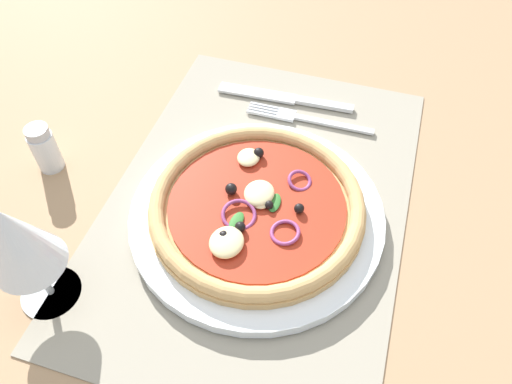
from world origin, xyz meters
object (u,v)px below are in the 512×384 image
at_px(wine_glass, 17,242).
at_px(pepper_shaker, 45,149).
at_px(fork, 302,118).
at_px(knife, 284,98).
at_px(pizza, 257,206).
at_px(plate, 257,215).

xyz_separation_m(wine_glass, pepper_shaker, (0.16, 0.10, -0.07)).
bearing_deg(fork, knife, -43.26).
bearing_deg(pizza, fork, -3.42).
bearing_deg(fork, wine_glass, 60.00).
xyz_separation_m(plate, wine_glass, (-0.16, 0.18, 0.09)).
bearing_deg(knife, plate, 94.32).
bearing_deg(pizza, knife, 6.70).
distance_m(pizza, fork, 0.19).
bearing_deg(wine_glass, knife, -22.73).
height_order(plate, pizza, pizza).
relative_size(fork, knife, 0.90).
height_order(plate, pepper_shaker, pepper_shaker).
relative_size(plate, knife, 1.49).
height_order(pizza, wine_glass, wine_glass).
distance_m(fork, wine_glass, 0.40).
distance_m(pizza, pepper_shaker, 0.28).
distance_m(plate, pizza, 0.02).
relative_size(knife, pepper_shaker, 2.99).
height_order(pizza, pepper_shaker, pepper_shaker).
distance_m(pizza, knife, 0.22).
distance_m(fork, knife, 0.05).
distance_m(fork, pepper_shaker, 0.34).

